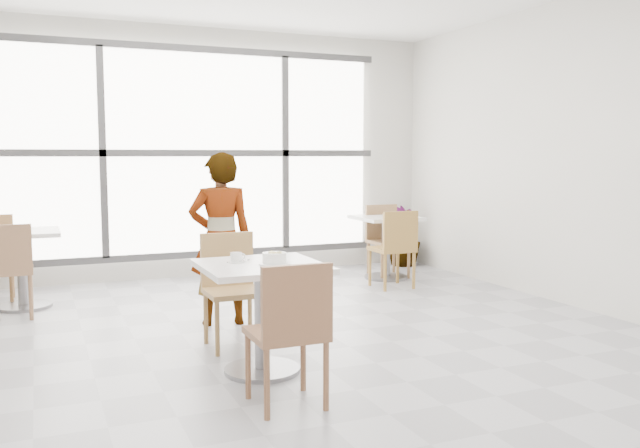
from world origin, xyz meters
name	(u,v)px	position (x,y,z in m)	size (l,w,h in m)	color
floor	(304,352)	(0.00, 0.00, 0.00)	(7.00, 7.00, 0.00)	#9E9EA5
wall_back	(197,153)	(0.00, 3.50, 1.50)	(6.00, 6.00, 0.00)	silver
wall_right	(612,153)	(3.00, 0.00, 1.50)	(7.00, 7.00, 0.00)	silver
window	(198,153)	(0.00, 3.44, 1.50)	(4.60, 0.07, 2.52)	white
main_table	(262,297)	(-0.43, -0.31, 0.52)	(0.80, 0.80, 0.75)	white
chair_near	(291,325)	(-0.49, -1.02, 0.50)	(0.42, 0.42, 0.87)	brown
chair_far	(231,281)	(-0.44, 0.43, 0.50)	(0.42, 0.42, 0.87)	#A17A48
oatmeal_bowl	(274,258)	(-0.37, -0.39, 0.79)	(0.21, 0.21, 0.10)	white
coffee_cup	(237,258)	(-0.57, -0.19, 0.78)	(0.16, 0.13, 0.07)	white
person	(221,239)	(-0.35, 1.07, 0.75)	(0.55, 0.36, 1.50)	black
bg_table_left	(22,258)	(-1.96, 2.46, 0.49)	(0.70, 0.70, 0.75)	white
bg_table_right	(386,238)	(2.03, 2.45, 0.49)	(0.70, 0.70, 0.75)	silver
bg_chair_left_near	(7,265)	(-2.07, 1.98, 0.50)	(0.42, 0.42, 0.87)	#876043
bg_chair_right_near	(395,244)	(1.82, 1.85, 0.50)	(0.42, 0.42, 0.87)	olive
bg_chair_right_far	(385,235)	(2.09, 2.59, 0.50)	(0.42, 0.42, 0.87)	olive
plant_right	(404,236)	(2.70, 3.19, 0.40)	(0.45, 0.45, 0.80)	#45783C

